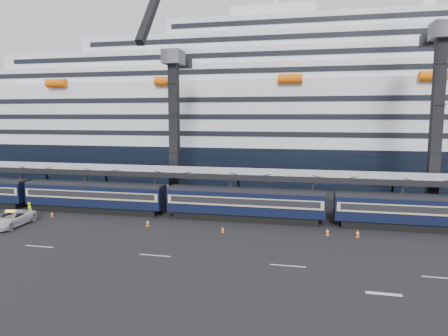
# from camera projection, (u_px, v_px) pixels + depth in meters

# --- Properties ---
(ground) EXTENTS (260.00, 260.00, 0.00)m
(ground) POSITION_uv_depth(u_px,v_px,m) (312.00, 252.00, 37.29)
(ground) COLOR black
(ground) RESTS_ON ground
(lane_markings) EXTENTS (111.00, 4.27, 0.02)m
(lane_markings) POSITION_uv_depth(u_px,v_px,m) (421.00, 282.00, 30.51)
(lane_markings) COLOR beige
(lane_markings) RESTS_ON ground
(train) EXTENTS (133.05, 3.00, 4.05)m
(train) POSITION_uv_depth(u_px,v_px,m) (272.00, 204.00, 47.68)
(train) COLOR black
(train) RESTS_ON ground
(canopy) EXTENTS (130.00, 6.25, 5.53)m
(canopy) POSITION_uv_depth(u_px,v_px,m) (313.00, 175.00, 50.18)
(canopy) COLOR #9C9FA4
(canopy) RESTS_ON ground
(cruise_ship) EXTENTS (214.09, 28.84, 34.00)m
(cruise_ship) POSITION_uv_depth(u_px,v_px,m) (308.00, 117.00, 80.49)
(cruise_ship) COLOR black
(cruise_ship) RESTS_ON ground
(crane_dark_near) EXTENTS (4.50, 17.75, 35.08)m
(crane_dark_near) POSITION_uv_depth(u_px,v_px,m) (173.00, 121.00, 57.96)
(crane_dark_near) COLOR #4F5157
(crane_dark_near) RESTS_ON ground
(crane_dark_mid) EXTENTS (4.50, 18.24, 39.64)m
(crane_dark_mid) POSITION_uv_depth(u_px,v_px,m) (438.00, 110.00, 49.46)
(crane_dark_mid) COLOR #4F5157
(crane_dark_mid) RESTS_ON ground
(pickup_truck) EXTENTS (3.21, 6.41, 1.74)m
(pickup_truck) POSITION_uv_depth(u_px,v_px,m) (11.00, 219.00, 45.88)
(pickup_truck) COLOR silver
(pickup_truck) RESTS_ON ground
(worker) EXTENTS (0.85, 0.70, 2.00)m
(worker) POSITION_uv_depth(u_px,v_px,m) (30.00, 210.00, 49.73)
(worker) COLOR #C4F10C
(worker) RESTS_ON ground
(traffic_cone_a) EXTENTS (0.36, 0.36, 0.72)m
(traffic_cone_a) POSITION_uv_depth(u_px,v_px,m) (52.00, 214.00, 50.23)
(traffic_cone_a) COLOR #EB5B07
(traffic_cone_a) RESTS_ON ground
(traffic_cone_b) EXTENTS (0.40, 0.40, 0.79)m
(traffic_cone_b) POSITION_uv_depth(u_px,v_px,m) (148.00, 223.00, 46.04)
(traffic_cone_b) COLOR #EB5B07
(traffic_cone_b) RESTS_ON ground
(traffic_cone_c) EXTENTS (0.35, 0.35, 0.69)m
(traffic_cone_c) POSITION_uv_depth(u_px,v_px,m) (223.00, 229.00, 43.50)
(traffic_cone_c) COLOR #EB5B07
(traffic_cone_c) RESTS_ON ground
(traffic_cone_d) EXTENTS (0.42, 0.42, 0.84)m
(traffic_cone_d) POSITION_uv_depth(u_px,v_px,m) (358.00, 233.00, 41.84)
(traffic_cone_d) COLOR #EB5B07
(traffic_cone_d) RESTS_ON ground
(traffic_cone_e) EXTENTS (0.41, 0.41, 0.83)m
(traffic_cone_e) POSITION_uv_depth(u_px,v_px,m) (327.00, 232.00, 42.41)
(traffic_cone_e) COLOR #EB5B07
(traffic_cone_e) RESTS_ON ground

